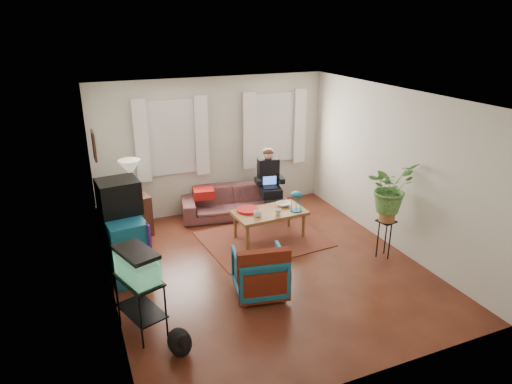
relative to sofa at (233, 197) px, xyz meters
name	(u,v)px	position (x,y,z in m)	size (l,w,h in m)	color
floor	(266,267)	(-0.22, -2.05, -0.38)	(4.50, 5.00, 0.01)	#4F2B14
ceiling	(268,97)	(-0.22, -2.05, 2.22)	(4.50, 5.00, 0.01)	white
wall_back	(214,146)	(-0.22, 0.45, 0.92)	(4.50, 0.01, 2.60)	silver
wall_front	(372,271)	(-0.22, -4.55, 0.92)	(4.50, 0.01, 2.60)	silver
wall_left	(104,212)	(-2.47, -2.05, 0.92)	(0.01, 5.00, 2.60)	silver
wall_right	(394,169)	(2.03, -2.05, 0.92)	(0.01, 5.00, 2.60)	silver
window_left	(172,138)	(-1.02, 0.43, 1.17)	(1.08, 0.04, 1.38)	white
window_right	(273,128)	(1.03, 0.43, 1.17)	(1.08, 0.04, 1.38)	white
curtains_left	(173,139)	(-1.02, 0.35, 1.17)	(1.36, 0.06, 1.50)	white
curtains_right	(275,129)	(1.03, 0.35, 1.17)	(1.36, 0.06, 1.50)	white
picture_frame	(95,146)	(-2.44, -1.20, 1.57)	(0.04, 0.32, 0.40)	#3D2616
area_rug	(263,239)	(0.11, -1.16, -0.38)	(2.00, 1.60, 0.01)	maroon
sofa	(233,197)	(0.00, 0.00, 0.00)	(1.96, 0.77, 0.77)	brown
seated_person	(269,185)	(0.69, -0.13, 0.20)	(0.49, 0.60, 1.17)	black
side_table	(135,215)	(-1.87, -0.08, -0.02)	(0.49, 0.49, 0.72)	#3E2417
table_lamp	(131,179)	(-1.87, -0.08, 0.64)	(0.37, 0.37, 0.66)	white
dresser	(124,243)	(-2.21, -1.33, 0.08)	(0.52, 1.03, 0.93)	#136672
crt_tv	(119,196)	(-2.20, -1.23, 0.79)	(0.57, 0.52, 0.50)	black
aquarium_stand	(141,305)	(-2.22, -2.86, -0.02)	(0.36, 0.65, 0.73)	black
aquarium	(137,264)	(-2.22, -2.86, 0.54)	(0.33, 0.60, 0.38)	#7FD899
black_cat	(179,340)	(-1.91, -3.42, -0.21)	(0.27, 0.42, 0.35)	black
armchair	(260,271)	(-0.59, -2.65, -0.03)	(0.68, 0.64, 0.70)	#11556B
serape_throw	(264,271)	(-0.64, -2.91, 0.11)	(0.70, 0.16, 0.58)	#9E0A0A
coffee_table	(269,225)	(0.24, -1.15, -0.13)	(1.22, 0.67, 0.51)	brown
cup_a	(258,214)	(-0.03, -1.28, 0.18)	(0.14, 0.14, 0.11)	white
cup_b	(278,212)	(0.30, -1.35, 0.17)	(0.11, 0.11, 0.10)	beige
bowl	(284,204)	(0.56, -1.03, 0.15)	(0.24, 0.24, 0.06)	white
snack_tray	(248,210)	(-0.10, -1.00, 0.14)	(0.38, 0.38, 0.04)	#B21414
birdcage	(296,201)	(0.67, -1.30, 0.30)	(0.20, 0.20, 0.36)	#115B6B
plant_stand	(384,239)	(1.65, -2.46, -0.07)	(0.27, 0.27, 0.63)	black
potted_plant	(389,195)	(1.65, -2.46, 0.68)	(0.72, 0.62, 0.80)	#599947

